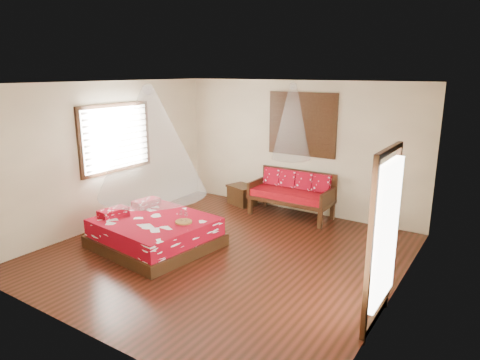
% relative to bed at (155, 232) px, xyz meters
% --- Properties ---
extents(room, '(5.54, 5.54, 2.84)m').
position_rel_bed_xyz_m(room, '(1.19, 0.40, 1.15)').
color(room, black).
rests_on(room, ground).
extents(bed, '(2.10, 1.94, 0.63)m').
position_rel_bed_xyz_m(bed, '(0.00, 0.00, 0.00)').
color(bed, black).
rests_on(bed, floor).
extents(daybed, '(1.72, 0.77, 0.94)m').
position_rel_bed_xyz_m(daybed, '(1.29, 2.78, 0.27)').
color(daybed, black).
rests_on(daybed, floor).
extents(storage_chest, '(0.75, 0.64, 0.44)m').
position_rel_bed_xyz_m(storage_chest, '(-0.02, 2.85, -0.03)').
color(storage_chest, black).
rests_on(storage_chest, floor).
extents(shutter_panel, '(1.52, 0.06, 1.32)m').
position_rel_bed_xyz_m(shutter_panel, '(1.29, 3.11, 1.65)').
color(shutter_panel, black).
rests_on(shutter_panel, wall_back).
extents(window_left, '(0.10, 1.74, 1.34)m').
position_rel_bed_xyz_m(window_left, '(-1.52, 0.60, 1.45)').
color(window_left, black).
rests_on(window_left, wall_left).
extents(glazed_door, '(0.08, 1.02, 2.16)m').
position_rel_bed_xyz_m(glazed_door, '(3.91, -0.20, 0.82)').
color(glazed_door, black).
rests_on(glazed_door, floor).
extents(wine_tray, '(0.29, 0.29, 0.23)m').
position_rel_bed_xyz_m(wine_tray, '(0.57, 0.12, 0.31)').
color(wine_tray, brown).
rests_on(wine_tray, bed).
extents(mosquito_net_main, '(1.83, 1.83, 1.80)m').
position_rel_bed_xyz_m(mosquito_net_main, '(0.01, -0.00, 1.60)').
color(mosquito_net_main, silver).
rests_on(mosquito_net_main, ceiling).
extents(mosquito_net_daybed, '(0.78, 0.78, 1.50)m').
position_rel_bed_xyz_m(mosquito_net_daybed, '(1.29, 2.65, 1.75)').
color(mosquito_net_daybed, silver).
rests_on(mosquito_net_daybed, ceiling).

